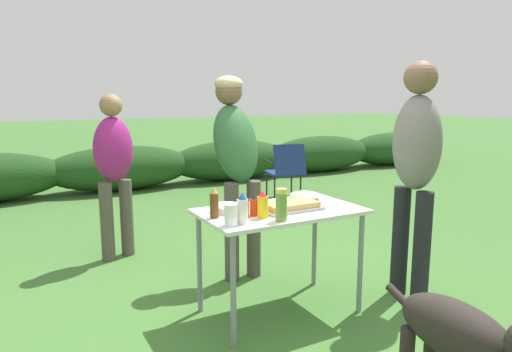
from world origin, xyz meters
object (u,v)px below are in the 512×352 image
object	(u,v)px
paper_cup_stack	(231,215)
relish_jar	(281,205)
standing_person_in_red_jacket	(236,152)
standing_person_in_gray_fleece	(416,160)
standing_person_in_dark_puffer	(114,162)
dog	(465,342)
plate_stack	(227,208)
beer_bottle	(214,203)
mixing_bowl	(305,195)
ketchup_bottle	(244,207)
folding_table	(280,220)
mayo_bottle	(242,209)
food_tray	(290,206)
hot_sauce_bottle	(255,205)
mustard_bottle	(263,205)
camp_chair_green_behind_table	(286,168)

from	to	relation	value
paper_cup_stack	relish_jar	bearing A→B (deg)	-9.17
standing_person_in_red_jacket	standing_person_in_gray_fleece	bearing A→B (deg)	-49.52
standing_person_in_dark_puffer	dog	distance (m)	3.24
plate_stack	standing_person_in_gray_fleece	distance (m)	1.40
beer_bottle	standing_person_in_gray_fleece	xyz separation A→B (m)	(1.44, -0.30, 0.21)
mixing_bowl	paper_cup_stack	size ratio (longest dim) A/B	1.80
standing_person_in_red_jacket	ketchup_bottle	bearing A→B (deg)	-113.28
paper_cup_stack	standing_person_in_dark_puffer	world-z (taller)	standing_person_in_dark_puffer
folding_table	mayo_bottle	world-z (taller)	mayo_bottle
mayo_bottle	dog	bearing A→B (deg)	-71.65
standing_person_in_gray_fleece	dog	world-z (taller)	standing_person_in_gray_fleece
relish_jar	standing_person_in_gray_fleece	size ratio (longest dim) A/B	0.12
food_tray	hot_sauce_bottle	size ratio (longest dim) A/B	2.94
mayo_bottle	standing_person_in_gray_fleece	size ratio (longest dim) A/B	0.11
folding_table	standing_person_in_red_jacket	xyz separation A→B (m)	(0.05, 0.79, 0.39)
ketchup_bottle	relish_jar	bearing A→B (deg)	-40.66
ketchup_bottle	mustard_bottle	size ratio (longest dim) A/B	0.89
food_tray	mustard_bottle	xyz separation A→B (m)	(-0.26, -0.08, 0.06)
food_tray	standing_person_in_dark_puffer	bearing A→B (deg)	115.05
plate_stack	mustard_bottle	xyz separation A→B (m)	(0.14, -0.25, 0.06)
relish_jar	standing_person_in_gray_fleece	bearing A→B (deg)	-1.86
mixing_bowl	standing_person_in_gray_fleece	size ratio (longest dim) A/B	0.13
plate_stack	dog	size ratio (longest dim) A/B	0.23
hot_sauce_bottle	standing_person_in_dark_puffer	xyz separation A→B (m)	(-0.53, 1.73, 0.10)
beer_bottle	mixing_bowl	bearing A→B (deg)	11.13
beer_bottle	hot_sauce_bottle	xyz separation A→B (m)	(0.25, -0.07, -0.03)
food_tray	plate_stack	xyz separation A→B (m)	(-0.40, 0.16, -0.00)
standing_person_in_red_jacket	dog	distance (m)	2.29
dog	mayo_bottle	bearing A→B (deg)	-70.82
dog	camp_chair_green_behind_table	distance (m)	4.84
folding_table	mayo_bottle	distance (m)	0.46
food_tray	ketchup_bottle	distance (m)	0.38
food_tray	camp_chair_green_behind_table	bearing A→B (deg)	58.07
paper_cup_stack	beer_bottle	xyz separation A→B (m)	(-0.02, 0.21, 0.03)
mixing_bowl	plate_stack	bearing A→B (deg)	-175.14
mixing_bowl	mayo_bottle	world-z (taller)	mayo_bottle
mixing_bowl	ketchup_bottle	xyz separation A→B (m)	(-0.65, -0.26, 0.04)
ketchup_bottle	dog	size ratio (longest dim) A/B	0.18
paper_cup_stack	standing_person_in_red_jacket	world-z (taller)	standing_person_in_red_jacket
folding_table	relish_jar	distance (m)	0.33
folding_table	food_tray	distance (m)	0.12
food_tray	mixing_bowl	size ratio (longest dim) A/B	1.77
ketchup_bottle	standing_person_in_red_jacket	bearing A→B (deg)	66.56
plate_stack	mixing_bowl	size ratio (longest dim) A/B	0.88
plate_stack	ketchup_bottle	world-z (taller)	ketchup_bottle
mustard_bottle	standing_person_in_red_jacket	xyz separation A→B (m)	(0.26, 0.92, 0.23)
plate_stack	mustard_bottle	bearing A→B (deg)	-61.16
food_tray	mayo_bottle	bearing A→B (deg)	-162.35
mayo_bottle	dog	xyz separation A→B (m)	(0.41, -1.25, -0.35)
food_tray	mayo_bottle	distance (m)	0.46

